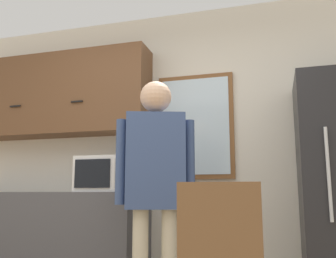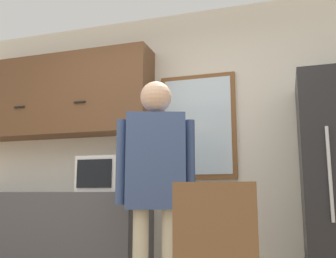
% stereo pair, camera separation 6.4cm
% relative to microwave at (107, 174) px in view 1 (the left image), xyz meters
% --- Properties ---
extents(back_wall, '(6.00, 0.06, 2.70)m').
position_rel_microwave_xyz_m(back_wall, '(0.53, 0.39, 0.26)').
color(back_wall, silver).
rests_on(back_wall, ground_plane).
extents(counter, '(1.97, 0.60, 0.94)m').
position_rel_microwave_xyz_m(counter, '(-0.69, 0.06, -0.62)').
color(counter, '#4C4C51').
rests_on(counter, ground_plane).
extents(upper_cabinets, '(1.97, 0.35, 0.83)m').
position_rel_microwave_xyz_m(upper_cabinets, '(-0.69, 0.20, 0.82)').
color(upper_cabinets, brown).
extents(microwave, '(0.46, 0.40, 0.31)m').
position_rel_microwave_xyz_m(microwave, '(0.00, 0.00, 0.00)').
color(microwave, white).
rests_on(microwave, counter).
extents(person, '(0.54, 0.35, 1.74)m').
position_rel_microwave_xyz_m(person, '(0.61, -0.49, -0.02)').
color(person, beige).
rests_on(person, ground_plane).
extents(window, '(0.71, 0.05, 0.98)m').
position_rel_microwave_xyz_m(window, '(0.73, 0.35, 0.46)').
color(window, brown).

